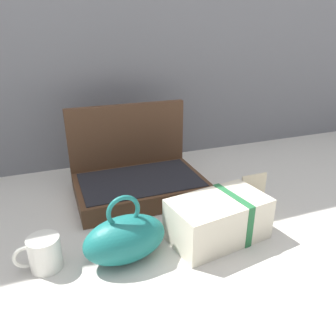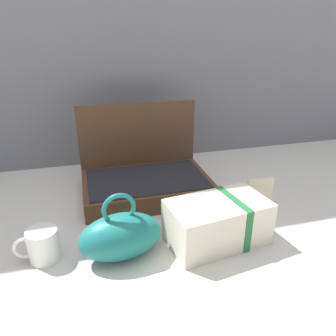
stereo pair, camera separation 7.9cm
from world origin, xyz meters
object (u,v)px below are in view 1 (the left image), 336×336
teal_pouch_handbag (125,239)px  cream_toiletry_bag (219,219)px  info_card_left (253,190)px  coffee_mug (44,253)px  open_suitcase (137,175)px

teal_pouch_handbag → cream_toiletry_bag: 0.26m
teal_pouch_handbag → info_card_left: bearing=14.2°
teal_pouch_handbag → coffee_mug: bearing=168.5°
coffee_mug → info_card_left: size_ratio=0.98×
open_suitcase → teal_pouch_handbag: (-0.13, -0.34, -0.00)m
coffee_mug → info_card_left: bearing=6.7°
cream_toiletry_bag → info_card_left: size_ratio=2.50×
coffee_mug → info_card_left: 0.64m
cream_toiletry_bag → info_card_left: (0.19, 0.11, -0.00)m
open_suitcase → cream_toiletry_bag: bearing=-68.9°
cream_toiletry_bag → coffee_mug: (-0.45, 0.04, -0.02)m
teal_pouch_handbag → info_card_left: (0.45, 0.11, -0.01)m
info_card_left → cream_toiletry_bag: bearing=-149.0°
cream_toiletry_bag → info_card_left: bearing=31.3°
coffee_mug → teal_pouch_handbag: bearing=-11.5°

